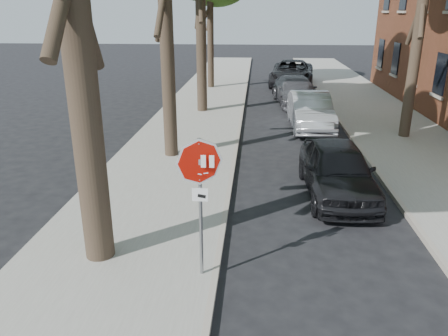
{
  "coord_description": "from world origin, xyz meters",
  "views": [
    {
      "loc": [
        0.23,
        -6.91,
        4.71
      ],
      "look_at": [
        -0.32,
        0.44,
        2.05
      ],
      "focal_mm": 35.0,
      "sensor_mm": 36.0,
      "label": 1
    }
  ],
  "objects_px": {
    "car_b": "(310,111)",
    "car_c": "(296,91)",
    "stop_sign": "(200,182)",
    "car_d": "(292,73)",
    "car_a": "(337,169)"
  },
  "relations": [
    {
      "from": "stop_sign",
      "to": "car_a",
      "type": "bearing_deg",
      "value": 53.55
    },
    {
      "from": "stop_sign",
      "to": "car_d",
      "type": "distance_m",
      "value": 22.97
    },
    {
      "from": "car_b",
      "to": "car_a",
      "type": "bearing_deg",
      "value": -91.84
    },
    {
      "from": "stop_sign",
      "to": "car_c",
      "type": "distance_m",
      "value": 16.76
    },
    {
      "from": "stop_sign",
      "to": "car_d",
      "type": "height_order",
      "value": "stop_sign"
    },
    {
      "from": "car_b",
      "to": "car_d",
      "type": "height_order",
      "value": "car_d"
    },
    {
      "from": "car_a",
      "to": "car_b",
      "type": "bearing_deg",
      "value": 87.74
    },
    {
      "from": "car_c",
      "to": "car_d",
      "type": "distance_m",
      "value": 6.27
    },
    {
      "from": "car_b",
      "to": "car_c",
      "type": "distance_m",
      "value": 5.04
    },
    {
      "from": "stop_sign",
      "to": "car_b",
      "type": "distance_m",
      "value": 11.92
    },
    {
      "from": "stop_sign",
      "to": "car_a",
      "type": "distance_m",
      "value": 5.41
    },
    {
      "from": "car_a",
      "to": "car_d",
      "type": "bearing_deg",
      "value": 87.96
    },
    {
      "from": "car_b",
      "to": "car_d",
      "type": "xyz_separation_m",
      "value": [
        0.04,
        11.3,
        0.07
      ]
    },
    {
      "from": "stop_sign",
      "to": "car_a",
      "type": "relative_size",
      "value": 0.61
    },
    {
      "from": "stop_sign",
      "to": "car_b",
      "type": "bearing_deg",
      "value": 74.35
    }
  ]
}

